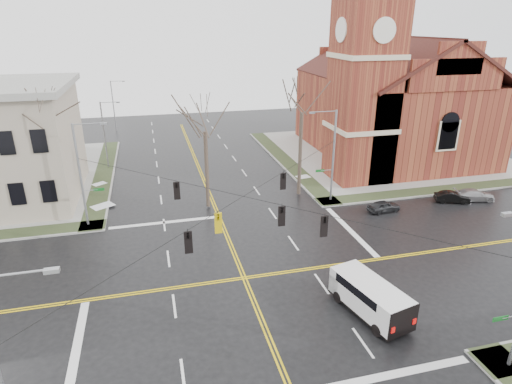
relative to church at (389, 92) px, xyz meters
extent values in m
plane|color=black|center=(-24.76, -24.78, -8.43)|extent=(120.00, 120.00, 0.00)
cube|color=gray|center=(0.24, 0.22, -8.36)|extent=(30.00, 30.00, 0.15)
cube|color=#2B361D|center=(-13.56, 0.22, -8.28)|extent=(2.00, 30.00, 0.02)
cube|color=#2B361D|center=(0.24, -13.58, -8.28)|extent=(30.00, 2.00, 0.02)
cube|color=#2B361D|center=(-35.96, 0.22, -8.28)|extent=(2.00, 30.00, 0.02)
cube|color=gold|center=(-24.88, -24.78, -8.43)|extent=(0.12, 100.00, 0.01)
cube|color=gold|center=(-24.64, -24.78, -8.43)|extent=(0.12, 100.00, 0.01)
cube|color=gold|center=(-24.76, -24.90, -8.43)|extent=(100.00, 0.12, 0.01)
cube|color=gold|center=(-24.76, -24.66, -8.43)|extent=(100.00, 0.12, 0.01)
cube|color=silver|center=(-19.76, -35.28, -8.43)|extent=(9.50, 0.50, 0.01)
cube|color=silver|center=(-29.76, -14.28, -8.43)|extent=(9.50, 0.50, 0.01)
cube|color=silver|center=(-35.26, -29.78, -8.43)|extent=(0.50, 9.50, 0.01)
cube|color=silver|center=(-14.26, -19.78, -8.43)|extent=(0.50, 9.50, 0.01)
cube|color=maroon|center=(-7.76, -7.78, 1.57)|extent=(6.00, 6.00, 20.00)
cylinder|color=silver|center=(-7.76, -10.83, 7.57)|extent=(2.40, 0.15, 2.40)
cylinder|color=silver|center=(-10.81, -7.78, 7.57)|extent=(0.15, 2.40, 2.40)
cube|color=maroon|center=(1.24, 1.22, -3.43)|extent=(18.00, 24.00, 10.00)
cube|color=maroon|center=(-7.96, -4.78, -6.23)|extent=(2.00, 5.00, 4.40)
cylinder|color=gray|center=(-13.26, -13.28, -3.78)|extent=(0.20, 0.20, 9.00)
cylinder|color=gray|center=(-13.86, -13.28, -5.13)|extent=(1.20, 0.06, 0.06)
cube|color=#0E5519|center=(-14.56, -13.28, -5.13)|extent=(0.90, 0.04, 0.25)
cylinder|color=gray|center=(-14.46, -13.28, 0.62)|extent=(2.40, 0.08, 0.08)
cube|color=gray|center=(-15.66, -13.28, 0.57)|extent=(0.50, 0.22, 0.15)
cylinder|color=gray|center=(-36.26, -13.28, -3.78)|extent=(0.20, 0.20, 9.00)
cylinder|color=gray|center=(-35.66, -13.28, -5.13)|extent=(1.20, 0.06, 0.06)
cube|color=#0E5519|center=(-34.96, -13.28, -5.13)|extent=(0.90, 0.04, 0.25)
cylinder|color=gray|center=(-35.06, -13.28, 0.62)|extent=(2.40, 0.08, 0.08)
cube|color=gray|center=(-33.86, -13.28, 0.57)|extent=(0.50, 0.22, 0.15)
cube|color=#0E5519|center=(-14.56, -36.28, -5.13)|extent=(0.90, 0.04, 0.25)
cube|color=gray|center=(-15.66, -36.28, 0.57)|extent=(0.50, 0.22, 0.15)
cylinder|color=gray|center=(-36.26, -36.28, -3.78)|extent=(0.20, 0.20, 9.00)
cylinder|color=gray|center=(-35.06, -36.28, 0.62)|extent=(2.40, 0.08, 0.08)
cube|color=gray|center=(-33.86, -36.28, 0.57)|extent=(0.50, 0.22, 0.15)
cylinder|color=black|center=(-24.76, -24.78, -2.23)|extent=(23.02, 23.02, 0.03)
cylinder|color=black|center=(-24.76, -24.78, -2.23)|extent=(23.02, 23.02, 0.03)
imported|color=black|center=(-28.76, -28.78, -2.98)|extent=(0.21, 0.26, 1.30)
imported|color=black|center=(-20.76, -20.78, -2.98)|extent=(0.21, 0.26, 1.30)
imported|color=gold|center=(-26.76, -26.78, -2.98)|extent=(0.21, 0.26, 1.30)
imported|color=black|center=(-28.76, -20.78, -2.98)|extent=(0.21, 0.26, 1.30)
imported|color=black|center=(-20.76, -28.78, -2.98)|extent=(0.21, 0.26, 1.30)
imported|color=black|center=(-22.76, -26.78, -2.98)|extent=(0.21, 0.26, 1.30)
cylinder|color=gray|center=(-35.56, 3.22, -4.33)|extent=(0.16, 0.16, 8.00)
cylinder|color=gray|center=(-34.56, 3.22, -0.43)|extent=(2.00, 0.07, 0.07)
cube|color=gray|center=(-33.56, 3.22, -0.48)|extent=(0.45, 0.20, 0.13)
cylinder|color=gray|center=(-35.56, 23.22, -4.33)|extent=(0.16, 0.16, 8.00)
cylinder|color=gray|center=(-34.56, 23.22, -0.43)|extent=(2.00, 0.07, 0.07)
cube|color=gray|center=(-33.56, 23.22, -0.48)|extent=(0.45, 0.20, 0.13)
cube|color=silver|center=(-18.20, -30.47, -7.20)|extent=(3.29, 5.77, 1.74)
cube|color=silver|center=(-18.72, -28.27, -7.46)|extent=(2.26, 1.38, 1.23)
cube|color=black|center=(-18.80, -27.92, -6.90)|extent=(1.87, 0.55, 0.82)
cube|color=black|center=(-18.25, -30.27, -6.64)|extent=(2.91, 4.08, 0.56)
cube|color=#B70C0A|center=(-18.35, -33.34, -7.41)|extent=(0.26, 0.13, 0.35)
cube|color=#B70C0A|center=(-16.79, -32.98, -7.41)|extent=(0.26, 0.13, 0.35)
cube|color=black|center=(-18.20, -30.47, -8.10)|extent=(3.35, 5.83, 0.10)
cylinder|color=black|center=(-19.53, -28.93, -8.06)|extent=(0.43, 0.78, 0.74)
cylinder|color=black|center=(-17.70, -28.50, -8.06)|extent=(0.43, 0.78, 0.74)
cylinder|color=black|center=(-18.71, -32.43, -8.06)|extent=(0.43, 0.78, 0.74)
cylinder|color=black|center=(-16.87, -32.00, -8.06)|extent=(0.43, 0.78, 0.74)
imported|color=black|center=(-9.44, -16.95, -7.89)|extent=(3.28, 1.59, 1.08)
imported|color=black|center=(-1.71, -16.61, -7.89)|extent=(3.51, 2.27, 1.09)
imported|color=#99999B|center=(0.80, -16.69, -7.86)|extent=(4.21, 2.51, 1.14)
cylinder|color=#332A20|center=(-38.63, -11.52, -4.14)|extent=(0.36, 0.36, 8.29)
cylinder|color=#332A20|center=(-25.40, -11.90, -4.61)|extent=(0.36, 0.36, 7.35)
cylinder|color=#332A20|center=(-15.85, -11.04, -4.06)|extent=(0.36, 0.36, 8.45)
camera|label=1|loc=(-30.29, -49.83, 8.25)|focal=30.00mm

